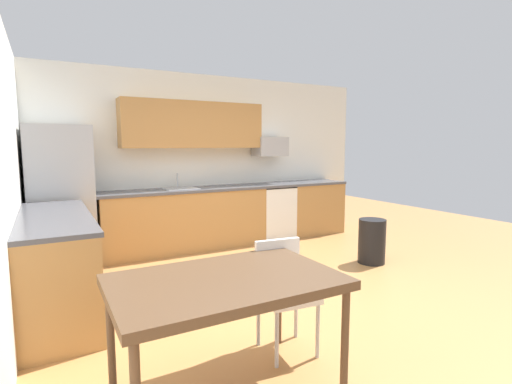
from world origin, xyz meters
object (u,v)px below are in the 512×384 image
at_px(refrigerator, 61,198).
at_px(microwave, 270,147).
at_px(trash_bin, 372,241).
at_px(oven_range, 273,212).
at_px(dining_table, 226,287).
at_px(chair_near_table, 283,286).

distance_m(refrigerator, microwave, 3.29).
height_order(microwave, trash_bin, microwave).
xyz_separation_m(oven_range, dining_table, (-2.44, -3.44, 0.26)).
xyz_separation_m(refrigerator, trash_bin, (3.67, -1.78, -0.62)).
height_order(oven_range, trash_bin, oven_range).
height_order(dining_table, chair_near_table, chair_near_table).
bearing_deg(oven_range, dining_table, -125.37).
distance_m(oven_range, trash_bin, 1.92).
bearing_deg(dining_table, trash_bin, 28.70).
bearing_deg(oven_range, chair_near_table, -120.04).
height_order(oven_range, dining_table, oven_range).
xyz_separation_m(chair_near_table, trash_bin, (2.25, 1.27, -0.20)).
bearing_deg(chair_near_table, refrigerator, 114.91).
height_order(refrigerator, oven_range, refrigerator).
bearing_deg(refrigerator, microwave, 3.20).
bearing_deg(dining_table, oven_range, 54.63).
xyz_separation_m(microwave, dining_table, (-2.44, -3.54, -0.85)).
bearing_deg(trash_bin, dining_table, -151.30).
distance_m(refrigerator, chair_near_table, 3.39).
bearing_deg(microwave, trash_bin, -77.26).
xyz_separation_m(refrigerator, dining_table, (0.78, -3.36, -0.21)).
xyz_separation_m(refrigerator, microwave, (3.22, 0.18, 0.64)).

